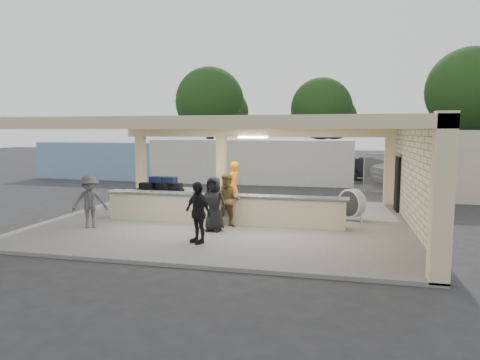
% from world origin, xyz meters
% --- Properties ---
extents(ground, '(120.00, 120.00, 0.00)m').
position_xyz_m(ground, '(0.00, 0.00, 0.00)').
color(ground, '#262628').
rests_on(ground, ground).
extents(pavilion, '(12.01, 10.00, 3.55)m').
position_xyz_m(pavilion, '(0.21, 0.66, 1.35)').
color(pavilion, '#625F5B').
rests_on(pavilion, ground).
extents(baggage_counter, '(8.20, 0.58, 0.98)m').
position_xyz_m(baggage_counter, '(0.00, -0.50, 0.59)').
color(baggage_counter, beige).
rests_on(baggage_counter, pavilion).
extents(luggage_cart, '(2.44, 1.77, 1.30)m').
position_xyz_m(luggage_cart, '(-3.00, 1.30, 0.80)').
color(luggage_cart, silver).
rests_on(luggage_cart, pavilion).
extents(drum_fan, '(0.93, 0.92, 1.09)m').
position_xyz_m(drum_fan, '(4.21, 0.96, 0.68)').
color(drum_fan, silver).
rests_on(drum_fan, pavilion).
extents(baggage_handler, '(0.53, 0.76, 1.90)m').
position_xyz_m(baggage_handler, '(-0.17, 1.63, 1.05)').
color(baggage_handler, orange).
rests_on(baggage_handler, pavilion).
extents(passenger_a, '(0.88, 0.47, 1.72)m').
position_xyz_m(passenger_a, '(0.32, -1.00, 0.96)').
color(passenger_a, olive).
rests_on(passenger_a, pavilion).
extents(passenger_b, '(1.03, 0.84, 1.69)m').
position_xyz_m(passenger_b, '(0.02, -3.08, 0.95)').
color(passenger_b, black).
rests_on(passenger_b, pavilion).
extents(passenger_c, '(1.11, 0.92, 1.67)m').
position_xyz_m(passenger_c, '(-3.91, -2.12, 0.94)').
color(passenger_c, '#45464A').
rests_on(passenger_c, pavilion).
extents(passenger_d, '(0.86, 0.45, 1.69)m').
position_xyz_m(passenger_d, '(0.04, -1.65, 0.94)').
color(passenger_d, black).
rests_on(passenger_d, pavilion).
extents(car_white_a, '(6.20, 4.45, 1.61)m').
position_xyz_m(car_white_a, '(8.55, 12.56, 0.80)').
color(car_white_a, silver).
rests_on(car_white_a, ground).
extents(car_dark, '(4.58, 1.86, 1.50)m').
position_xyz_m(car_dark, '(5.97, 14.88, 0.75)').
color(car_dark, black).
rests_on(car_dark, ground).
extents(container_white, '(12.22, 2.66, 2.64)m').
position_xyz_m(container_white, '(-1.55, 11.53, 1.32)').
color(container_white, silver).
rests_on(container_white, ground).
extents(container_blue, '(9.38, 2.58, 2.42)m').
position_xyz_m(container_blue, '(-11.42, 11.74, 1.21)').
color(container_blue, '#7A95C3').
rests_on(container_blue, ground).
extents(tree_left, '(6.60, 6.30, 9.00)m').
position_xyz_m(tree_left, '(-7.68, 24.16, 5.59)').
color(tree_left, '#382619').
rests_on(tree_left, ground).
extents(tree_mid, '(6.00, 5.60, 8.00)m').
position_xyz_m(tree_mid, '(2.32, 26.16, 4.96)').
color(tree_mid, '#382619').
rests_on(tree_mid, ground).
extents(tree_right, '(7.20, 7.00, 10.00)m').
position_xyz_m(tree_right, '(14.32, 25.16, 6.21)').
color(tree_right, '#382619').
rests_on(tree_right, ground).
extents(adjacent_building, '(6.00, 8.00, 3.20)m').
position_xyz_m(adjacent_building, '(9.50, 10.00, 1.60)').
color(adjacent_building, beige).
rests_on(adjacent_building, ground).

